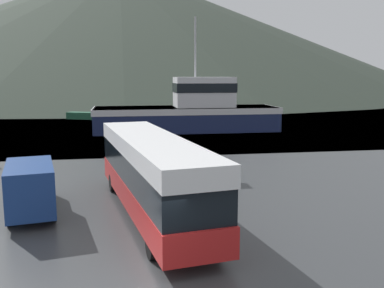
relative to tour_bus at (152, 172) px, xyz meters
The scene contains 8 objects.
ground_plane 6.32m from the tour_bus, 96.25° to the right, with size 400.00×400.00×0.00m, color #383A3D.
water_surface 133.35m from the tour_bus, 90.28° to the left, with size 240.00×240.00×0.00m, color #475B6B.
hill_backdrop 157.26m from the tour_bus, 90.29° to the left, with size 225.88×225.88×46.93m, color #333D33.
tour_bus is the anchor object (origin of this frame).
delivery_van 5.41m from the tour_bus, 168.46° to the left, with size 2.93×5.83×2.31m.
fishing_boat 28.81m from the tour_bus, 77.68° to the left, with size 19.95×6.04×12.17m.
storage_bin 6.88m from the tour_bus, 53.75° to the left, with size 1.42×1.07×1.28m.
small_boat 42.34m from the tour_bus, 96.65° to the left, with size 7.94×4.67×0.95m.
Camera 1 is at (-0.54, -12.06, 6.05)m, focal length 40.00 mm.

